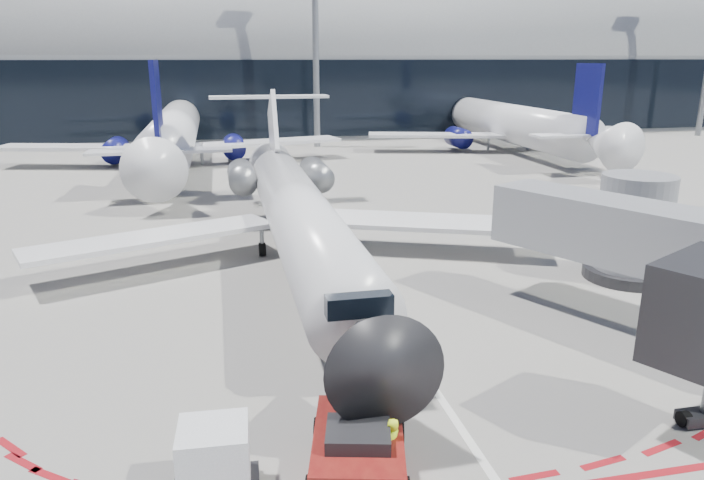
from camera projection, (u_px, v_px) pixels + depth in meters
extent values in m
plane|color=gray|center=(381.00, 309.00, 25.31)|extent=(260.00, 260.00, 0.00)
cube|color=silver|center=(369.00, 292.00, 27.19)|extent=(0.25, 40.00, 0.01)
cube|color=gray|center=(261.00, 94.00, 84.93)|extent=(150.00, 24.00, 10.00)
cylinder|color=gray|center=(259.00, 56.00, 83.53)|extent=(150.00, 24.00, 24.00)
cube|color=black|center=(268.00, 100.00, 73.62)|extent=(150.00, 0.20, 9.00)
cube|color=#919398|center=(664.00, 241.00, 21.88)|extent=(8.22, 12.61, 2.30)
cylinder|color=#919398|center=(634.00, 228.00, 28.22)|extent=(3.20, 3.20, 4.80)
cylinder|color=black|center=(628.00, 273.00, 28.82)|extent=(4.00, 4.00, 0.50)
cylinder|color=gray|center=(315.00, 31.00, 67.87)|extent=(0.70, 0.70, 25.00)
cylinder|color=white|center=(301.00, 218.00, 29.12)|extent=(2.98, 24.24, 2.98)
cone|color=black|center=(370.00, 345.00, 16.29)|extent=(2.98, 3.09, 2.98)
cone|color=white|center=(273.00, 168.00, 42.36)|extent=(2.98, 3.97, 2.98)
cube|color=black|center=(355.00, 299.00, 17.78)|extent=(1.87, 1.54, 0.61)
cube|color=white|center=(153.00, 238.00, 29.58)|extent=(11.80, 7.00, 0.34)
cube|color=white|center=(428.00, 222.00, 32.32)|extent=(11.80, 7.00, 0.34)
cube|color=white|center=(273.00, 130.00, 40.58)|extent=(0.28, 5.17, 5.26)
cube|color=white|center=(269.00, 97.00, 42.20)|extent=(7.93, 1.76, 0.18)
cylinder|color=slate|center=(242.00, 177.00, 37.69)|extent=(1.65, 3.75, 1.65)
cylinder|color=slate|center=(316.00, 174.00, 38.60)|extent=(1.65, 3.75, 1.65)
cylinder|color=black|center=(343.00, 362.00, 20.24)|extent=(0.24, 0.62, 0.62)
cylinder|color=black|center=(262.00, 249.00, 32.00)|extent=(0.33, 0.71, 0.71)
cylinder|color=black|center=(326.00, 245.00, 32.66)|extent=(0.33, 0.71, 0.71)
cylinder|color=gray|center=(343.00, 354.00, 20.16)|extent=(0.20, 0.20, 1.21)
cube|color=#610E0D|center=(358.00, 450.00, 15.24)|extent=(2.90, 3.86, 0.97)
cube|color=black|center=(358.00, 435.00, 14.75)|extent=(1.77, 1.61, 0.38)
cylinder|color=gray|center=(359.00, 406.00, 17.58)|extent=(0.75, 2.75, 0.11)
cylinder|color=black|center=(320.00, 431.00, 16.47)|extent=(0.45, 0.74, 0.69)
cylinder|color=black|center=(398.00, 432.00, 16.42)|extent=(0.45, 0.74, 0.69)
imported|color=#DEFF1A|center=(391.00, 448.00, 14.99)|extent=(0.69, 0.63, 1.58)
cube|color=white|center=(214.00, 458.00, 14.19)|extent=(1.64, 1.54, 1.57)
cylinder|color=black|center=(185.00, 480.00, 14.94)|extent=(0.11, 0.20, 0.20)
cylinder|color=black|center=(251.00, 473.00, 15.19)|extent=(0.11, 0.20, 0.20)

